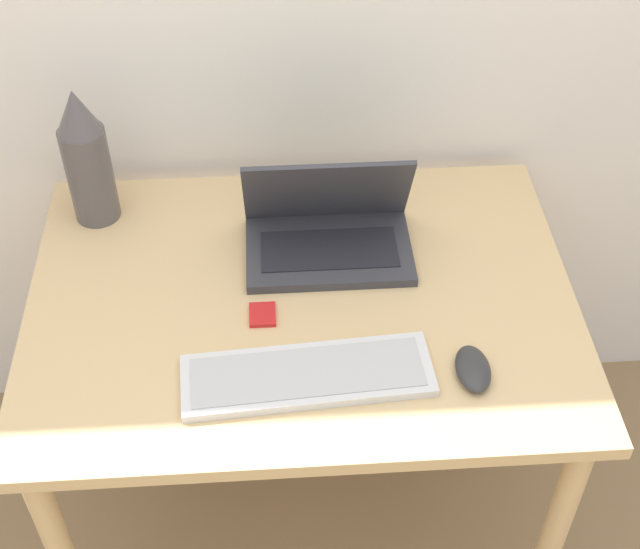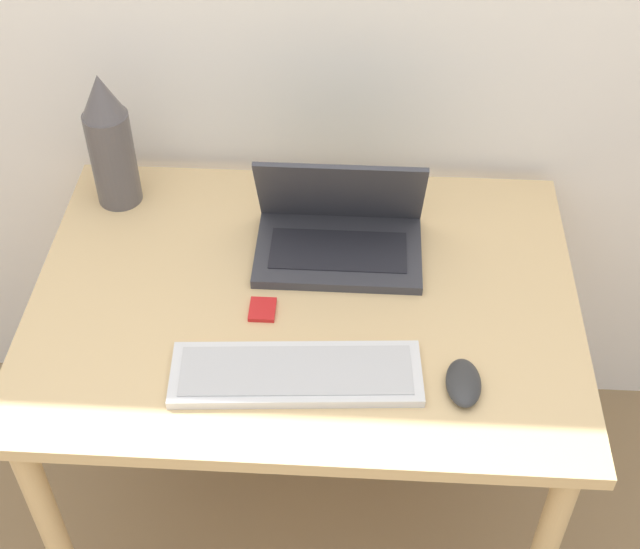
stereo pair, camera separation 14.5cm
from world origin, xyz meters
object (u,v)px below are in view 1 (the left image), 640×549
(laptop, at_px, (328,229))
(mouse, at_px, (473,369))
(keyboard, at_px, (310,375))
(vase, at_px, (86,158))
(mp3_player, at_px, (262,315))

(laptop, height_order, mouse, laptop)
(keyboard, bearing_deg, laptop, 80.72)
(laptop, bearing_deg, vase, 164.41)
(keyboard, height_order, mouse, mouse)
(laptop, distance_m, mouse, 0.43)
(laptop, xyz_separation_m, keyboard, (-0.06, -0.35, -0.04))
(laptop, relative_size, mouse, 3.09)
(laptop, distance_m, keyboard, 0.36)
(laptop, bearing_deg, mp3_player, -126.23)
(keyboard, bearing_deg, mouse, -1.45)
(laptop, height_order, vase, vase)
(laptop, distance_m, mp3_player, 0.24)
(mouse, relative_size, vase, 0.35)
(keyboard, relative_size, mp3_player, 7.62)
(mouse, xyz_separation_m, vase, (-0.73, 0.50, 0.14))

